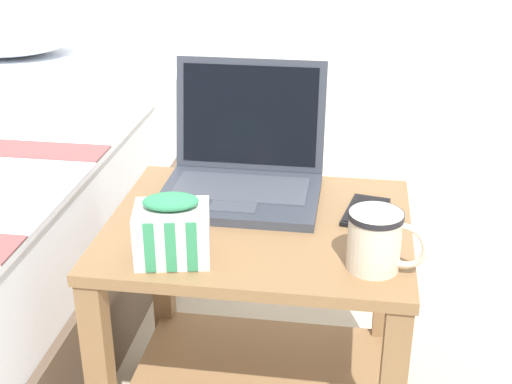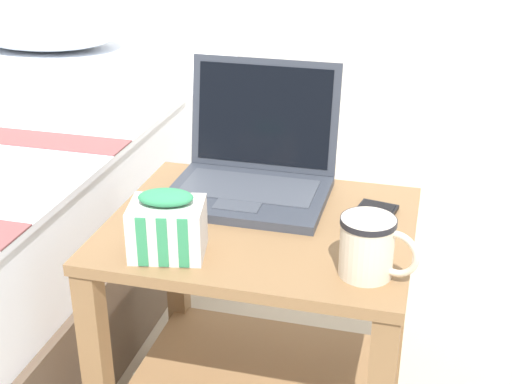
{
  "view_description": "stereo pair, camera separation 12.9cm",
  "coord_description": "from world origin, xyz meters",
  "px_view_note": "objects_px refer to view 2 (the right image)",
  "views": [
    {
      "loc": [
        0.17,
        -1.2,
        1.13
      ],
      "look_at": [
        0.0,
        -0.04,
        0.59
      ],
      "focal_mm": 50.0,
      "sensor_mm": 36.0,
      "label": 1
    },
    {
      "loc": [
        0.3,
        -1.17,
        1.13
      ],
      "look_at": [
        0.0,
        -0.04,
        0.59
      ],
      "focal_mm": 50.0,
      "sensor_mm": 36.0,
      "label": 2
    }
  ],
  "objects_px": {
    "laptop": "(253,168)",
    "cell_phone": "(371,217)",
    "mug_front_left": "(369,244)",
    "snack_bag": "(167,226)"
  },
  "relations": [
    {
      "from": "snack_bag",
      "to": "laptop",
      "type": "bearing_deg",
      "value": 75.84
    },
    {
      "from": "laptop",
      "to": "mug_front_left",
      "type": "height_order",
      "value": "laptop"
    },
    {
      "from": "laptop",
      "to": "cell_phone",
      "type": "bearing_deg",
      "value": -15.91
    },
    {
      "from": "mug_front_left",
      "to": "cell_phone",
      "type": "height_order",
      "value": "mug_front_left"
    },
    {
      "from": "laptop",
      "to": "snack_bag",
      "type": "xyz_separation_m",
      "value": [
        -0.07,
        -0.29,
        0.0
      ]
    },
    {
      "from": "snack_bag",
      "to": "cell_phone",
      "type": "xyz_separation_m",
      "value": [
        0.33,
        0.22,
        -0.05
      ]
    },
    {
      "from": "laptop",
      "to": "mug_front_left",
      "type": "bearing_deg",
      "value": -45.61
    },
    {
      "from": "cell_phone",
      "to": "laptop",
      "type": "bearing_deg",
      "value": 164.09
    },
    {
      "from": "laptop",
      "to": "cell_phone",
      "type": "xyz_separation_m",
      "value": [
        0.25,
        -0.07,
        -0.05
      ]
    },
    {
      "from": "snack_bag",
      "to": "cell_phone",
      "type": "bearing_deg",
      "value": 33.91
    }
  ]
}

